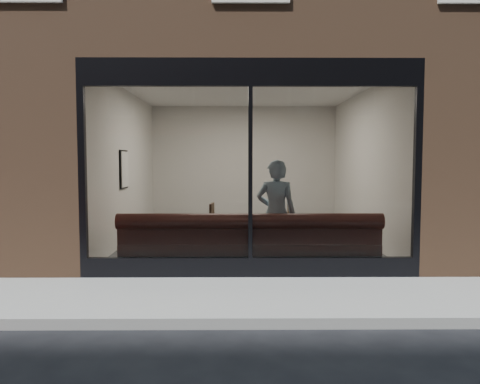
{
  "coord_description": "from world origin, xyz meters",
  "views": [
    {
      "loc": [
        -0.2,
        -4.78,
        1.74
      ],
      "look_at": [
        -0.15,
        2.4,
        1.25
      ],
      "focal_mm": 35.0,
      "sensor_mm": 36.0,
      "label": 1
    }
  ],
  "objects_px": {
    "cafe_chair_left": "(202,242)",
    "cafe_chair_right": "(279,243)",
    "cafe_table_left": "(162,217)",
    "cafe_table_right": "(335,220)",
    "person": "(276,214)",
    "banquette": "(249,257)"
  },
  "relations": [
    {
      "from": "cafe_chair_left",
      "to": "cafe_chair_right",
      "type": "relative_size",
      "value": 1.02
    },
    {
      "from": "cafe_chair_left",
      "to": "cafe_table_left",
      "type": "bearing_deg",
      "value": 32.57
    },
    {
      "from": "cafe_chair_right",
      "to": "cafe_chair_left",
      "type": "bearing_deg",
      "value": -9.23
    },
    {
      "from": "cafe_table_right",
      "to": "cafe_chair_right",
      "type": "relative_size",
      "value": 1.86
    },
    {
      "from": "cafe_table_right",
      "to": "cafe_chair_right",
      "type": "bearing_deg",
      "value": 148.11
    },
    {
      "from": "cafe_chair_right",
      "to": "cafe_table_left",
      "type": "bearing_deg",
      "value": 2.39
    },
    {
      "from": "person",
      "to": "cafe_chair_left",
      "type": "bearing_deg",
      "value": -29.19
    },
    {
      "from": "banquette",
      "to": "cafe_table_left",
      "type": "bearing_deg",
      "value": 148.17
    },
    {
      "from": "cafe_table_right",
      "to": "cafe_chair_left",
      "type": "bearing_deg",
      "value": 162.37
    },
    {
      "from": "cafe_table_right",
      "to": "cafe_chair_left",
      "type": "relative_size",
      "value": 1.82
    },
    {
      "from": "cafe_chair_left",
      "to": "cafe_chair_right",
      "type": "bearing_deg",
      "value": 178.63
    },
    {
      "from": "person",
      "to": "cafe_table_right",
      "type": "relative_size",
      "value": 2.56
    },
    {
      "from": "person",
      "to": "cafe_table_left",
      "type": "xyz_separation_m",
      "value": [
        -1.96,
        0.64,
        -0.13
      ]
    },
    {
      "from": "cafe_chair_left",
      "to": "cafe_chair_right",
      "type": "distance_m",
      "value": 1.42
    },
    {
      "from": "person",
      "to": "cafe_table_right",
      "type": "distance_m",
      "value": 1.05
    },
    {
      "from": "person",
      "to": "cafe_chair_left",
      "type": "height_order",
      "value": "person"
    },
    {
      "from": "cafe_table_left",
      "to": "cafe_table_right",
      "type": "distance_m",
      "value": 2.99
    },
    {
      "from": "cafe_chair_left",
      "to": "person",
      "type": "bearing_deg",
      "value": 148.55
    },
    {
      "from": "banquette",
      "to": "cafe_table_right",
      "type": "xyz_separation_m",
      "value": [
        1.45,
        0.55,
        0.52
      ]
    },
    {
      "from": "cafe_table_left",
      "to": "cafe_chair_right",
      "type": "xyz_separation_m",
      "value": [
        2.08,
        0.16,
        -0.5
      ]
    },
    {
      "from": "banquette",
      "to": "cafe_chair_left",
      "type": "bearing_deg",
      "value": 123.36
    },
    {
      "from": "cafe_table_left",
      "to": "cafe_chair_left",
      "type": "xyz_separation_m",
      "value": [
        0.67,
        0.34,
        -0.5
      ]
    }
  ]
}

